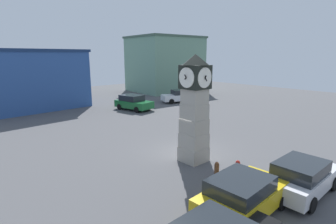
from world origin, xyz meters
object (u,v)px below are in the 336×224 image
(bollard_near_tower, at_px, (217,171))
(car_silver_hatch, at_px, (180,96))
(clock_tower, at_px, (194,109))
(car_far_lot, at_px, (133,102))
(car_by_building, at_px, (302,177))
(bollard_mid_row, at_px, (237,170))
(car_near_tower, at_px, (243,195))
(pedestrian_near_bench, at_px, (190,110))

(bollard_near_tower, relative_size, car_silver_hatch, 0.19)
(clock_tower, relative_size, car_far_lot, 1.33)
(bollard_near_tower, bearing_deg, car_by_building, -62.61)
(bollard_mid_row, bearing_deg, bollard_near_tower, 138.34)
(bollard_mid_row, height_order, car_far_lot, car_far_lot)
(clock_tower, relative_size, car_by_building, 1.47)
(car_far_lot, bearing_deg, clock_tower, -112.14)
(car_near_tower, relative_size, pedestrian_near_bench, 2.69)
(bollard_mid_row, height_order, pedestrian_near_bench, pedestrian_near_bench)
(bollard_near_tower, bearing_deg, car_near_tower, -122.69)
(car_silver_hatch, distance_m, pedestrian_near_bench, 9.03)
(car_near_tower, bearing_deg, car_silver_hatch, 50.72)
(bollard_mid_row, bearing_deg, car_by_building, -70.12)
(clock_tower, bearing_deg, pedestrian_near_bench, 44.02)
(bollard_mid_row, height_order, car_silver_hatch, car_silver_hatch)
(car_far_lot, xyz_separation_m, car_silver_hatch, (7.13, -0.12, -0.01))
(clock_tower, relative_size, bollard_near_tower, 6.50)
(bollard_near_tower, distance_m, car_far_lot, 17.80)
(bollard_mid_row, bearing_deg, pedestrian_near_bench, 53.48)
(car_by_building, relative_size, car_silver_hatch, 0.85)
(car_near_tower, xyz_separation_m, car_far_lot, (8.21, 18.87, 0.03))
(bollard_mid_row, xyz_separation_m, pedestrian_near_bench, (7.40, 10.00, 0.38))
(pedestrian_near_bench, bearing_deg, bollard_near_tower, -131.17)
(car_near_tower, bearing_deg, pedestrian_near_bench, 50.41)
(clock_tower, relative_size, car_silver_hatch, 1.25)
(bollard_near_tower, height_order, bollard_mid_row, bollard_mid_row)
(bollard_near_tower, height_order, car_near_tower, car_near_tower)
(bollard_near_tower, height_order, car_far_lot, car_far_lot)
(bollard_near_tower, bearing_deg, pedestrian_near_bench, 48.83)
(car_by_building, xyz_separation_m, pedestrian_near_bench, (6.47, 12.59, 0.11))
(car_silver_hatch, bearing_deg, clock_tower, -132.57)
(bollard_mid_row, relative_size, pedestrian_near_bench, 0.64)
(pedestrian_near_bench, bearing_deg, car_far_lot, 101.64)
(car_near_tower, xyz_separation_m, car_by_building, (3.22, -0.88, -0.01))
(bollard_mid_row, xyz_separation_m, car_near_tower, (-2.28, -1.71, 0.29))
(car_by_building, bearing_deg, pedestrian_near_bench, 62.82)
(car_far_lot, bearing_deg, car_by_building, -104.18)
(bollard_mid_row, xyz_separation_m, car_by_building, (0.94, -2.59, 0.28))
(bollard_mid_row, xyz_separation_m, car_silver_hatch, (13.06, 17.04, 0.30))
(car_near_tower, bearing_deg, car_by_building, -15.30)
(bollard_near_tower, xyz_separation_m, bollard_mid_row, (0.75, -0.67, 0.04))
(bollard_mid_row, distance_m, pedestrian_near_bench, 12.45)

